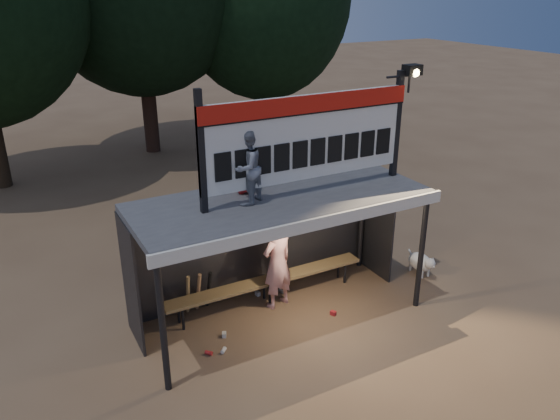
% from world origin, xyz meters
% --- Properties ---
extents(ground, '(80.00, 80.00, 0.00)m').
position_xyz_m(ground, '(0.00, 0.00, 0.00)').
color(ground, brown).
rests_on(ground, ground).
extents(player, '(0.74, 0.58, 1.79)m').
position_xyz_m(player, '(0.12, 0.35, 0.89)').
color(player, white).
rests_on(player, ground).
extents(child_a, '(0.74, 0.71, 1.21)m').
position_xyz_m(child_a, '(-0.60, 0.02, 2.92)').
color(child_a, slate).
rests_on(child_a, dugout_shelter).
extents(child_b, '(0.45, 0.32, 0.87)m').
position_xyz_m(child_b, '(-0.43, 0.47, 2.75)').
color(child_b, '#AC1A1B').
rests_on(child_b, dugout_shelter).
extents(dugout_shelter, '(5.10, 2.08, 2.32)m').
position_xyz_m(dugout_shelter, '(0.00, 0.24, 1.85)').
color(dugout_shelter, '#414144').
rests_on(dugout_shelter, ground).
extents(scoreboard_assembly, '(4.10, 0.27, 1.99)m').
position_xyz_m(scoreboard_assembly, '(0.56, -0.01, 3.32)').
color(scoreboard_assembly, black).
rests_on(scoreboard_assembly, dugout_shelter).
extents(bench, '(4.00, 0.35, 0.48)m').
position_xyz_m(bench, '(0.00, 0.55, 0.43)').
color(bench, olive).
rests_on(bench, ground).
extents(dog, '(0.36, 0.81, 0.49)m').
position_xyz_m(dog, '(3.29, -0.03, 0.28)').
color(dog, silver).
rests_on(dog, ground).
extents(bats, '(0.47, 0.33, 0.84)m').
position_xyz_m(bats, '(-1.26, 0.82, 0.43)').
color(bats, '#A07D4A').
rests_on(bats, ground).
extents(litter, '(2.54, 1.43, 0.08)m').
position_xyz_m(litter, '(-0.47, 0.01, 0.04)').
color(litter, red).
rests_on(litter, ground).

